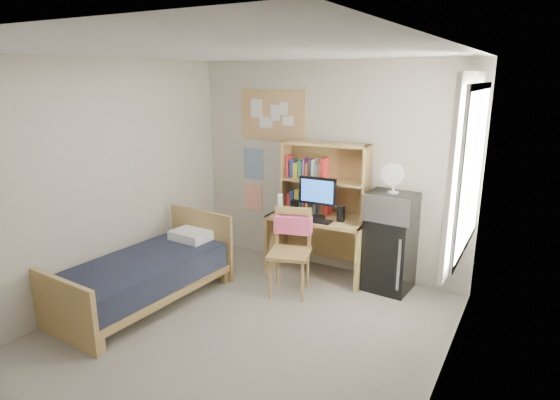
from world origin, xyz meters
The scene contains 25 objects.
floor centered at (0.00, 0.00, -0.01)m, with size 3.60×4.20×0.02m, color gray.
ceiling centered at (0.00, 0.00, 2.60)m, with size 3.60×4.20×0.02m, color white.
wall_back centered at (0.00, 2.10, 1.30)m, with size 3.60×0.04×2.60m, color beige.
wall_left centered at (-1.80, 0.00, 1.30)m, with size 0.04×4.20×2.60m, color beige.
wall_right centered at (1.80, 0.00, 1.30)m, with size 0.04×4.20×2.60m, color beige.
window_unit centered at (1.75, 1.20, 1.60)m, with size 0.10×1.40×1.70m, color white.
curtain_left centered at (1.72, 0.80, 1.60)m, with size 0.04×0.55×1.70m, color white.
curtain_right centered at (1.72, 1.60, 1.60)m, with size 0.04×0.55×1.70m, color white.
bulletin_board centered at (-0.78, 2.08, 1.92)m, with size 0.94×0.03×0.64m, color tan.
poster_wave centered at (-1.10, 2.09, 1.25)m, with size 0.30×0.01×0.42m, color #22558A.
poster_japan centered at (-1.10, 2.09, 0.78)m, with size 0.28×0.01×0.36m, color #EE4E2A.
desk centered at (0.05, 1.78, 0.38)m, with size 1.21×0.60×0.75m, color tan.
desk_chair centered at (-0.02, 1.15, 0.49)m, with size 0.49×0.49×0.98m, color tan.
mini_fridge centered at (0.93, 1.83, 0.42)m, with size 0.50×0.50×0.85m, color black.
bed centered at (-1.28, 0.15, 0.25)m, with size 0.92×1.83×0.50m, color black.
hutch centered at (0.04, 1.93, 1.20)m, with size 1.08×0.27×0.88m, color tan.
monitor centered at (0.05, 1.72, 1.00)m, with size 0.46×0.04×0.49m, color black.
keyboard centered at (0.06, 1.58, 0.77)m, with size 0.46×0.15×0.02m, color black.
speaker_left centered at (-0.25, 1.70, 0.85)m, with size 0.08×0.08×0.19m, color black.
speaker_right centered at (0.35, 1.73, 0.85)m, with size 0.08×0.08×0.19m, color black.
water_bottle centered at (-0.43, 1.66, 0.88)m, with size 0.07×0.07×0.25m, color white.
hoodie centered at (-0.08, 1.34, 0.76)m, with size 0.44×0.13×0.21m, color #F45D84.
microwave centered at (0.93, 1.81, 1.00)m, with size 0.53×0.40×0.31m, color #BAB9BE.
desk_fan centered at (0.93, 1.81, 1.31)m, with size 0.24×0.24×0.31m, color white.
pillow centered at (-1.23, 0.90, 0.56)m, with size 0.45×0.32×0.11m, color white.
Camera 1 is at (2.33, -3.18, 2.42)m, focal length 30.00 mm.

